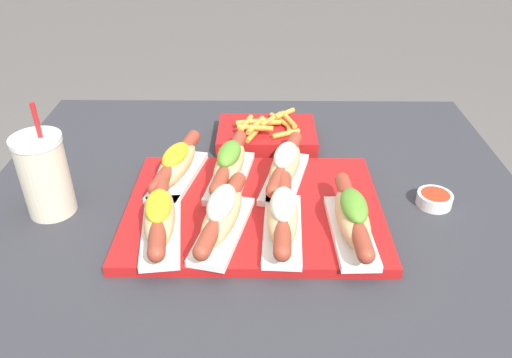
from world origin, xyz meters
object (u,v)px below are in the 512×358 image
object	(u,v)px
hot_dog_1	(222,215)
hot_dog_3	(352,217)
serving_tray	(256,209)
fries_basket	(267,134)
sauce_bowl	(434,199)
hot_dog_0	(160,217)
drink_cup	(45,175)
hot_dog_4	(177,165)
hot_dog_5	(229,164)
hot_dog_6	(285,166)
hot_dog_2	(283,216)

from	to	relation	value
hot_dog_1	hot_dog_3	bearing A→B (deg)	-0.40
serving_tray	fries_basket	bearing A→B (deg)	85.42
hot_dog_3	sauce_bowl	xyz separation A→B (m)	(0.17, 0.11, -0.04)
hot_dog_0	drink_cup	xyz separation A→B (m)	(-0.21, 0.09, 0.02)
hot_dog_3	sauce_bowl	size ratio (longest dim) A/B	3.54
hot_dog_4	fries_basket	size ratio (longest dim) A/B	1.02
hot_dog_0	hot_dog_5	size ratio (longest dim) A/B	1.00
hot_dog_3	hot_dog_6	bearing A→B (deg)	122.29
hot_dog_0	hot_dog_4	bearing A→B (deg)	88.99
sauce_bowl	fries_basket	distance (m)	0.38
hot_dog_1	hot_dog_6	size ratio (longest dim) A/B	1.00
hot_dog_3	hot_dog_1	bearing A→B (deg)	179.60
hot_dog_6	hot_dog_5	bearing A→B (deg)	178.62
hot_dog_0	hot_dog_5	bearing A→B (deg)	57.86
hot_dog_0	hot_dog_6	world-z (taller)	hot_dog_6
drink_cup	hot_dog_6	bearing A→B (deg)	10.04
serving_tray	hot_dog_6	xyz separation A→B (m)	(0.05, 0.08, 0.04)
hot_dog_0	hot_dog_3	distance (m)	0.30
sauce_bowl	drink_cup	bearing A→B (deg)	-177.85
hot_dog_4	hot_dog_5	distance (m)	0.10
fries_basket	hot_dog_6	bearing A→B (deg)	-80.30
serving_tray	hot_dog_4	world-z (taller)	hot_dog_4
hot_dog_6	fries_basket	xyz separation A→B (m)	(-0.03, 0.19, -0.03)
hot_dog_3	hot_dog_4	bearing A→B (deg)	151.75
hot_dog_2	hot_dog_6	xyz separation A→B (m)	(0.01, 0.15, 0.00)
hot_dog_3	drink_cup	world-z (taller)	drink_cup
hot_dog_1	hot_dog_0	bearing A→B (deg)	-178.66
hot_dog_6	drink_cup	world-z (taller)	drink_cup
hot_dog_6	hot_dog_1	bearing A→B (deg)	-124.02
hot_dog_6	fries_basket	world-z (taller)	hot_dog_6
serving_tray	hot_dog_0	xyz separation A→B (m)	(-0.15, -0.08, 0.04)
serving_tray	fries_basket	xyz separation A→B (m)	(0.02, 0.26, 0.01)
hot_dog_3	hot_dog_6	size ratio (longest dim) A/B	1.03
drink_cup	fries_basket	xyz separation A→B (m)	(0.38, 0.26, -0.05)
hot_dog_5	fries_basket	distance (m)	0.20
hot_dog_0	serving_tray	bearing A→B (deg)	28.56
hot_dog_5	serving_tray	bearing A→B (deg)	-57.81
serving_tray	hot_dog_1	xyz separation A→B (m)	(-0.05, -0.08, 0.04)
hot_dog_2	drink_cup	distance (m)	0.41
hot_dog_2	hot_dog_5	xyz separation A→B (m)	(-0.09, 0.16, 0.00)
hot_dog_2	hot_dog_3	xyz separation A→B (m)	(0.11, -0.00, 0.00)
drink_cup	hot_dog_4	bearing A→B (deg)	19.96
sauce_bowl	hot_dog_6	bearing A→B (deg)	169.96
hot_dog_5	hot_dog_2	bearing A→B (deg)	-59.28
hot_dog_2	hot_dog_5	world-z (taller)	hot_dog_5
hot_dog_3	fries_basket	size ratio (longest dim) A/B	1.04
hot_dog_1	hot_dog_4	distance (m)	0.19
serving_tray	hot_dog_4	bearing A→B (deg)	151.51
hot_dog_4	sauce_bowl	world-z (taller)	hot_dog_4
hot_dog_0	hot_dog_5	world-z (taller)	hot_dog_5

